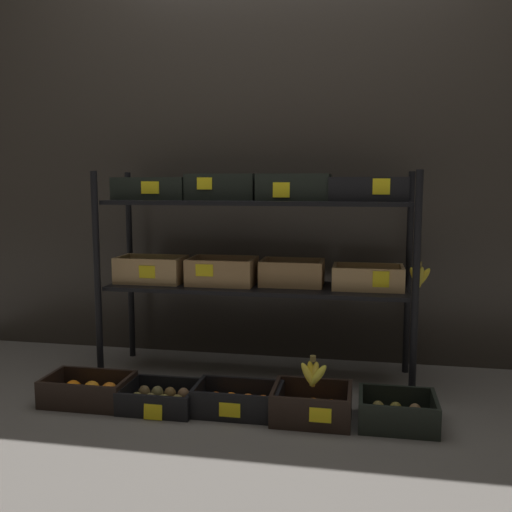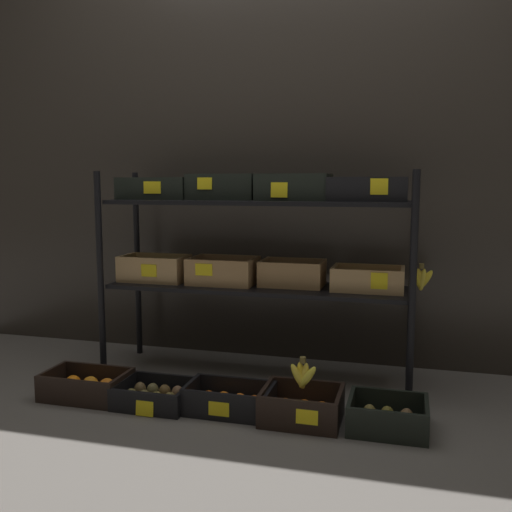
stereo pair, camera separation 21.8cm
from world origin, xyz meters
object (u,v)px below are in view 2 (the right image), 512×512
object	(u,v)px
crate_ground_right_tangerine	(302,409)
crate_ground_rightmost_kiwi	(388,418)
display_rack	(254,239)
banana_bunch_loose	(303,376)
crate_ground_orange	(86,387)
crate_ground_tangerine	(229,402)
crate_ground_kiwi	(155,396)

from	to	relation	value
crate_ground_right_tangerine	crate_ground_rightmost_kiwi	xyz separation A→B (m)	(0.34, 0.00, -0.00)
display_rack	banana_bunch_loose	distance (m)	0.78
crate_ground_orange	crate_ground_tangerine	size ratio (longest dim) A/B	1.02
banana_bunch_loose	crate_ground_orange	bearing A→B (deg)	-179.81
display_rack	crate_ground_tangerine	bearing A→B (deg)	-87.44
crate_ground_tangerine	banana_bunch_loose	distance (m)	0.35
display_rack	crate_ground_rightmost_kiwi	bearing A→B (deg)	-35.53
crate_ground_right_tangerine	crate_ground_tangerine	bearing A→B (deg)	178.57
crate_ground_tangerine	crate_ground_rightmost_kiwi	size ratio (longest dim) A/B	1.19
banana_bunch_loose	crate_ground_tangerine	bearing A→B (deg)	177.74
crate_ground_orange	banana_bunch_loose	distance (m)	1.00
display_rack	crate_ground_kiwi	bearing A→B (deg)	-122.96
crate_ground_kiwi	crate_ground_tangerine	world-z (taller)	crate_ground_tangerine
display_rack	crate_ground_tangerine	distance (m)	0.81
crate_ground_kiwi	crate_ground_rightmost_kiwi	world-z (taller)	crate_ground_rightmost_kiwi
crate_ground_tangerine	crate_ground_rightmost_kiwi	xyz separation A→B (m)	(0.65, -0.00, 0.00)
crate_ground_tangerine	crate_ground_kiwi	bearing A→B (deg)	-177.95
display_rack	crate_ground_rightmost_kiwi	distance (m)	1.05
crate_ground_orange	crate_ground_kiwi	xyz separation A→B (m)	(0.34, 0.00, -0.01)
crate_ground_orange	display_rack	bearing A→B (deg)	37.11
crate_ground_tangerine	crate_ground_rightmost_kiwi	distance (m)	0.65
crate_ground_tangerine	banana_bunch_loose	size ratio (longest dim) A/B	2.68
crate_ground_kiwi	display_rack	bearing A→B (deg)	57.04
display_rack	crate_ground_right_tangerine	size ratio (longest dim) A/B	5.00
display_rack	banana_bunch_loose	bearing A→B (deg)	-55.49
crate_ground_tangerine	crate_ground_right_tangerine	world-z (taller)	crate_ground_right_tangerine
crate_ground_rightmost_kiwi	banana_bunch_loose	xyz separation A→B (m)	(-0.34, -0.01, 0.15)
crate_ground_kiwi	crate_ground_right_tangerine	distance (m)	0.65
crate_ground_orange	crate_ground_rightmost_kiwi	size ratio (longest dim) A/B	1.22
crate_ground_rightmost_kiwi	crate_ground_right_tangerine	bearing A→B (deg)	-179.36
crate_ground_tangerine	banana_bunch_loose	bearing A→B (deg)	-2.26
display_rack	crate_ground_orange	bearing A→B (deg)	-142.89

